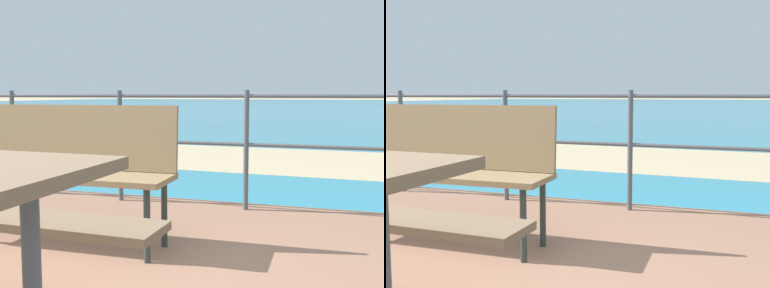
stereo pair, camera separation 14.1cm
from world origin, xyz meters
The scene contains 4 objects.
sea_water centered at (0.00, 40.00, 0.01)m, with size 90.00×90.00×0.01m, color teal.
beach_strip centered at (0.00, 5.92, 0.01)m, with size 54.00×2.96×0.01m, color tan.
park_bench centered at (-0.47, 1.15, 0.62)m, with size 1.67×0.45×0.92m.
railing_fence centered at (0.00, 2.36, 0.70)m, with size 5.94×0.04×1.02m.
Camera 1 is at (1.34, -1.53, 1.05)m, focal length 43.68 mm.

